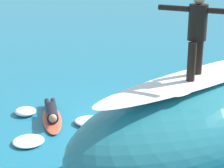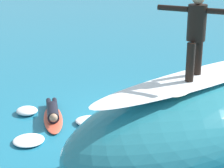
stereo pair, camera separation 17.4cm
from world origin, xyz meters
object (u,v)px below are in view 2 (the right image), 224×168
(surfboard_paddling, at_px, (53,119))
(surfer_paddling, at_px, (53,111))
(surfer_riding, at_px, (196,29))
(surfboard_riding, at_px, (193,80))

(surfboard_paddling, bearing_deg, surfer_paddling, -180.00)
(surfboard_paddling, bearing_deg, surfer_riding, 42.13)
(surfer_paddling, bearing_deg, surfer_riding, 40.86)
(surfer_riding, xyz_separation_m, surfer_paddling, (1.83, -3.81, -2.81))
(surfboard_riding, xyz_separation_m, surfboard_paddling, (1.86, -3.68, -1.97))
(surfboard_paddling, distance_m, surfer_paddling, 0.24)
(surfer_riding, height_order, surfboard_paddling, surfer_riding)
(surfboard_riding, relative_size, surfer_paddling, 1.26)
(surfboard_riding, distance_m, surfer_riding, 1.03)
(surfboard_riding, distance_m, surfer_paddling, 4.59)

